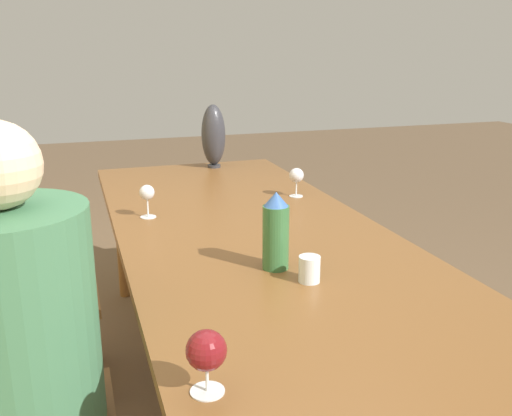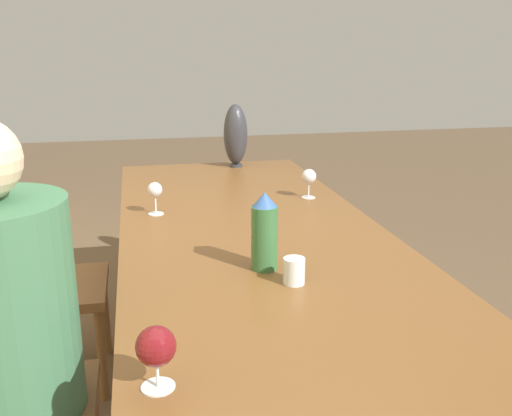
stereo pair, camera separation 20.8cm
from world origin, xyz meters
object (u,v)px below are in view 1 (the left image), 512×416
object	(u,v)px
wine_glass_2	(147,194)
water_tumbler	(309,269)
vase	(213,135)
wine_glass_1	(296,176)
wine_glass_0	(206,351)
water_bottle	(276,232)
person_near	(27,353)
chair_far	(22,290)

from	to	relation	value
wine_glass_2	water_tumbler	bearing A→B (deg)	-155.49
vase	wine_glass_1	size ratio (longest dim) A/B	2.66
water_tumbler	wine_glass_1	xyz separation A→B (m)	(0.92, -0.33, 0.06)
wine_glass_2	wine_glass_0	bearing A→B (deg)	177.63
wine_glass_1	water_bottle	bearing A→B (deg)	153.79
vase	wine_glass_2	world-z (taller)	vase
person_near	wine_glass_1	bearing A→B (deg)	-49.45
person_near	water_tumbler	bearing A→B (deg)	-87.20
vase	wine_glass_2	bearing A→B (deg)	150.26
wine_glass_1	wine_glass_2	world-z (taller)	wine_glass_2
chair_far	wine_glass_1	bearing A→B (deg)	-85.23
wine_glass_0	person_near	bearing A→B (deg)	42.18
water_bottle	chair_far	distance (m)	1.13
vase	person_near	xyz separation A→B (m)	(-1.69, 0.91, -0.26)
water_tumbler	vase	xyz separation A→B (m)	(1.66, -0.12, 0.14)
chair_far	wine_glass_2	bearing A→B (deg)	-91.95
water_tumbler	person_near	xyz separation A→B (m)	(-0.04, 0.79, -0.11)
water_tumbler	wine_glass_0	bearing A→B (deg)	137.18
chair_far	person_near	size ratio (longest dim) A/B	0.69
vase	person_near	distance (m)	1.94
vase	wine_glass_0	world-z (taller)	vase
vase	person_near	bearing A→B (deg)	151.68
water_bottle	water_tumbler	world-z (taller)	water_bottle
water_tumbler	wine_glass_0	xyz separation A→B (m)	(-0.45, 0.42, 0.05)
vase	chair_far	size ratio (longest dim) A/B	0.41
wine_glass_2	wine_glass_1	bearing A→B (deg)	-80.38
water_tumbler	wine_glass_2	bearing A→B (deg)	24.51
water_tumbler	wine_glass_0	size ratio (longest dim) A/B	0.58
wine_glass_2	person_near	world-z (taller)	person_near
chair_far	water_tumbler	bearing A→B (deg)	-133.16
water_bottle	chair_far	bearing A→B (deg)	49.77
water_tumbler	wine_glass_1	distance (m)	0.98
wine_glass_2	person_near	xyz separation A→B (m)	(-0.84, 0.42, -0.17)
wine_glass_2	person_near	bearing A→B (deg)	153.17
water_bottle	person_near	size ratio (longest dim) A/B	0.20
wine_glass_0	wine_glass_1	distance (m)	1.56
water_bottle	vase	distance (m)	1.54
wine_glass_1	water_tumbler	bearing A→B (deg)	160.30
water_tumbler	wine_glass_1	size ratio (longest dim) A/B	0.59
person_near	wine_glass_0	bearing A→B (deg)	-137.82
water_bottle	vase	bearing A→B (deg)	-6.86
water_bottle	wine_glass_2	xyz separation A→B (m)	(0.67, 0.31, -0.02)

